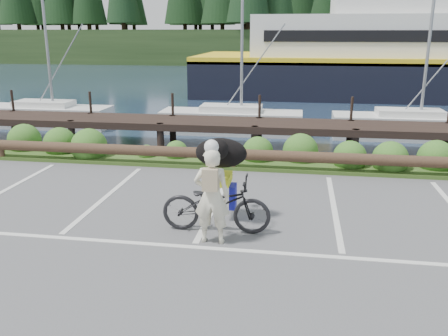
# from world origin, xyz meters

# --- Properties ---
(ground) EXTENTS (72.00, 72.00, 0.00)m
(ground) POSITION_xyz_m (0.00, 0.00, 0.00)
(ground) COLOR #4F4F52
(harbor_backdrop) EXTENTS (170.00, 160.00, 30.00)m
(harbor_backdrop) POSITION_xyz_m (0.39, 78.47, -0.00)
(harbor_backdrop) COLOR #1A293E
(harbor_backdrop) RESTS_ON ground
(vegetation_strip) EXTENTS (34.00, 1.60, 0.10)m
(vegetation_strip) POSITION_xyz_m (0.00, 5.30, 0.05)
(vegetation_strip) COLOR #3D5B21
(vegetation_strip) RESTS_ON ground
(log_rail) EXTENTS (32.00, 0.30, 0.60)m
(log_rail) POSITION_xyz_m (0.00, 4.60, 0.00)
(log_rail) COLOR #443021
(log_rail) RESTS_ON ground
(bicycle) EXTENTS (2.09, 0.76, 1.09)m
(bicycle) POSITION_xyz_m (0.27, 0.37, 0.55)
(bicycle) COLOR black
(bicycle) RESTS_ON ground
(cyclist) EXTENTS (0.65, 0.44, 1.77)m
(cyclist) POSITION_xyz_m (0.28, -0.11, 0.88)
(cyclist) COLOR #EDE7C8
(cyclist) RESTS_ON ground
(dog) EXTENTS (0.53, 1.04, 0.60)m
(dog) POSITION_xyz_m (0.26, 1.04, 1.39)
(dog) COLOR black
(dog) RESTS_ON bicycle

